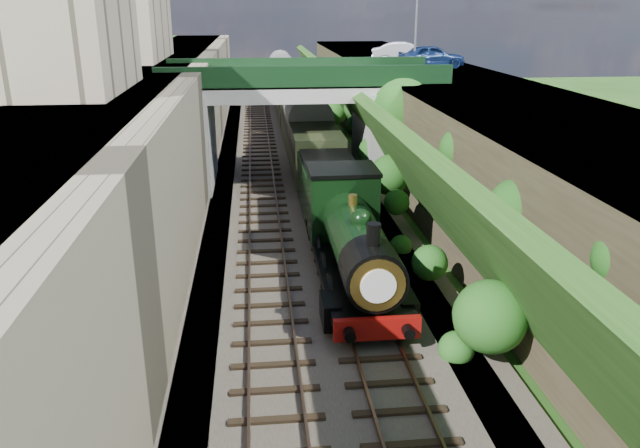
% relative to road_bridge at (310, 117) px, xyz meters
% --- Properties ---
extents(ground, '(160.00, 160.00, 0.00)m').
position_rel_road_bridge_xyz_m(ground, '(-0.94, -24.00, -4.08)').
color(ground, '#1E4714').
rests_on(ground, ground).
extents(trackbed, '(10.00, 90.00, 0.20)m').
position_rel_road_bridge_xyz_m(trackbed, '(-0.94, -4.00, -3.98)').
color(trackbed, '#473F38').
rests_on(trackbed, ground).
extents(retaining_wall, '(1.00, 90.00, 7.00)m').
position_rel_road_bridge_xyz_m(retaining_wall, '(-6.44, -4.00, -0.58)').
color(retaining_wall, '#756B56').
rests_on(retaining_wall, ground).
extents(street_plateau_left, '(6.00, 90.00, 7.00)m').
position_rel_road_bridge_xyz_m(street_plateau_left, '(-9.94, -4.00, -0.58)').
color(street_plateau_left, '#262628').
rests_on(street_plateau_left, ground).
extents(street_plateau_right, '(8.00, 90.00, 6.25)m').
position_rel_road_bridge_xyz_m(street_plateau_right, '(8.56, -4.00, -0.95)').
color(street_plateau_right, '#262628').
rests_on(street_plateau_right, ground).
extents(embankment_slope, '(4.30, 90.00, 6.36)m').
position_rel_road_bridge_xyz_m(embankment_slope, '(4.03, -4.78, -1.36)').
color(embankment_slope, '#1E4714').
rests_on(embankment_slope, ground).
extents(track_left, '(2.50, 90.00, 0.20)m').
position_rel_road_bridge_xyz_m(track_left, '(-2.94, -4.00, -3.83)').
color(track_left, black).
rests_on(track_left, trackbed).
extents(track_right, '(2.50, 90.00, 0.20)m').
position_rel_road_bridge_xyz_m(track_right, '(0.26, -4.00, -3.83)').
color(track_right, black).
rests_on(track_right, trackbed).
extents(road_bridge, '(16.00, 6.40, 7.25)m').
position_rel_road_bridge_xyz_m(road_bridge, '(0.00, 0.00, 0.00)').
color(road_bridge, gray).
rests_on(road_bridge, ground).
extents(building_far, '(5.00, 10.00, 6.00)m').
position_rel_road_bridge_xyz_m(building_far, '(-11.44, 6.00, 5.92)').
color(building_far, gray).
rests_on(building_far, street_plateau_left).
extents(building_near, '(4.00, 8.00, 4.00)m').
position_rel_road_bridge_xyz_m(building_near, '(-10.44, -10.00, 4.92)').
color(building_near, gray).
rests_on(building_near, street_plateau_left).
extents(tree, '(3.60, 3.80, 6.60)m').
position_rel_road_bridge_xyz_m(tree, '(4.97, -2.61, 0.57)').
color(tree, black).
rests_on(tree, ground).
extents(lamppost, '(0.87, 0.15, 6.00)m').
position_rel_road_bridge_xyz_m(lamppost, '(7.63, 5.60, 5.49)').
color(lamppost, gray).
rests_on(lamppost, street_plateau_right).
extents(car_blue, '(4.68, 2.29, 1.54)m').
position_rel_road_bridge_xyz_m(car_blue, '(8.91, 6.14, 2.94)').
color(car_blue, navy).
rests_on(car_blue, street_plateau_right).
extents(car_silver, '(5.15, 2.73, 1.61)m').
position_rel_road_bridge_xyz_m(car_silver, '(7.59, 7.96, 2.98)').
color(car_silver, silver).
rests_on(car_silver, street_plateau_right).
extents(locomotive, '(3.10, 10.22, 3.83)m').
position_rel_road_bridge_xyz_m(locomotive, '(0.26, -15.17, -2.18)').
color(locomotive, black).
rests_on(locomotive, trackbed).
extents(tender, '(2.70, 6.00, 3.05)m').
position_rel_road_bridge_xyz_m(tender, '(0.26, -7.81, -2.46)').
color(tender, black).
rests_on(tender, trackbed).
extents(coach_front, '(2.90, 18.00, 3.70)m').
position_rel_road_bridge_xyz_m(coach_front, '(0.26, 4.79, -2.03)').
color(coach_front, black).
rests_on(coach_front, trackbed).
extents(coach_middle, '(2.90, 18.00, 3.70)m').
position_rel_road_bridge_xyz_m(coach_middle, '(0.26, 23.59, -2.03)').
color(coach_middle, black).
rests_on(coach_middle, trackbed).
extents(coach_rear, '(2.90, 18.00, 3.70)m').
position_rel_road_bridge_xyz_m(coach_rear, '(0.26, 42.39, -2.03)').
color(coach_rear, black).
rests_on(coach_rear, trackbed).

